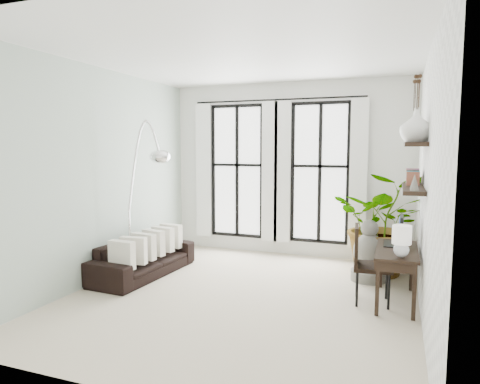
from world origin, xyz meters
The scene contains 16 objects.
floor centered at (0.00, 0.00, 0.00)m, with size 5.00×5.00×0.00m, color beige.
ceiling centered at (0.00, 0.00, 3.20)m, with size 5.00×5.00×0.00m, color white.
wall_left centered at (-2.25, 0.00, 1.60)m, with size 5.00×5.00×0.00m, color #A6B9AA.
wall_right centered at (2.25, 0.00, 1.60)m, with size 5.00×5.00×0.00m, color white.
wall_back centered at (0.00, 2.50, 1.60)m, with size 4.50×4.50×0.00m, color white.
windows centered at (-0.20, 2.43, 1.56)m, with size 3.26×0.13×2.65m.
wall_shelves centered at (2.11, 0.52, 1.73)m, with size 0.25×1.30×0.60m.
sofa centered at (-1.80, 0.39, 0.28)m, with size 1.91×0.75×0.56m, color black.
throw_pillows centered at (-1.70, 0.39, 0.50)m, with size 0.40×1.52×0.40m.
plant centered at (1.74, 1.75, 0.81)m, with size 1.47×1.27×1.63m, color #2D7228.
desk centered at (1.95, 0.43, 0.68)m, with size 0.51×1.21×1.11m.
desk_chair centered at (1.57, 0.36, 0.57)m, with size 0.52×0.52×1.01m.
arc_lamp centered at (-1.69, 0.31, 1.76)m, with size 0.74×0.61×2.43m.
buddha centered at (1.56, 1.33, 0.39)m, with size 0.52×0.52×0.93m.
vase_a centered at (2.11, 0.23, 2.27)m, with size 0.37×0.37×0.38m, color white.
vase_b centered at (2.11, 0.63, 2.27)m, with size 0.37×0.37×0.38m, color white.
Camera 1 is at (1.93, -5.28, 2.02)m, focal length 32.00 mm.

